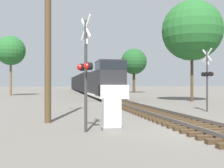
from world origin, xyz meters
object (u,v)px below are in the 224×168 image
(tree_mid_background, at_px, (11,51))
(freight_train, at_px, (85,83))
(crossing_signal_far, at_px, (207,76))
(relay_cabinet, at_px, (112,114))
(utility_pole, at_px, (48,21))
(tree_deep_background, at_px, (134,62))
(crossing_signal_near, at_px, (85,68))
(tree_far_right, at_px, (192,31))

(tree_mid_background, bearing_deg, freight_train, 45.14)
(crossing_signal_far, height_order, relay_cabinet, crossing_signal_far)
(freight_train, xyz_separation_m, utility_pole, (-6.41, -45.61, 2.93))
(crossing_signal_far, xyz_separation_m, tree_deep_background, (6.18, 38.91, 4.33))
(crossing_signal_near, height_order, tree_mid_background, tree_mid_background)
(freight_train, xyz_separation_m, relay_cabinet, (-3.73, -48.22, -1.44))
(freight_train, height_order, crossing_signal_far, freight_train)
(crossing_signal_far, bearing_deg, tree_far_right, -33.51)
(tree_mid_background, bearing_deg, utility_pole, -77.45)
(relay_cabinet, bearing_deg, tree_deep_background, 72.44)
(tree_far_right, bearing_deg, freight_train, 104.49)
(relay_cabinet, xyz_separation_m, tree_deep_background, (14.12, 44.60, 6.17))
(crossing_signal_far, relative_size, tree_deep_background, 0.45)
(freight_train, relative_size, tree_far_right, 5.85)
(crossing_signal_near, bearing_deg, tree_far_right, 122.65)
(tree_mid_background, relative_size, tree_deep_background, 1.01)
(relay_cabinet, xyz_separation_m, tree_far_right, (12.17, 15.59, 7.10))
(freight_train, relative_size, tree_mid_background, 6.60)
(relay_cabinet, bearing_deg, tree_mid_background, 105.80)
(freight_train, distance_m, tree_far_right, 34.18)
(freight_train, xyz_separation_m, tree_far_right, (8.44, -32.63, 5.67))
(tree_far_right, bearing_deg, utility_pole, -138.84)
(freight_train, relative_size, relay_cabinet, 48.74)
(relay_cabinet, distance_m, tree_far_right, 21.01)
(crossing_signal_far, height_order, utility_pole, utility_pole)
(crossing_signal_far, height_order, tree_mid_background, tree_mid_background)
(utility_pole, bearing_deg, freight_train, 82.00)
(crossing_signal_far, xyz_separation_m, tree_far_right, (4.23, 9.89, 5.26))
(crossing_signal_far, xyz_separation_m, tree_mid_background, (-17.73, 28.93, 4.87))
(freight_train, distance_m, tree_deep_background, 11.98)
(relay_cabinet, bearing_deg, crossing_signal_near, -166.08)
(utility_pole, bearing_deg, crossing_signal_far, 16.19)
(crossing_signal_near, xyz_separation_m, tree_far_right, (13.29, 15.87, 5.22))
(crossing_signal_far, bearing_deg, utility_pole, 95.85)
(crossing_signal_far, distance_m, relay_cabinet, 9.94)
(relay_cabinet, relative_size, tree_deep_background, 0.14)
(tree_deep_background, bearing_deg, tree_mid_background, -157.36)
(utility_pole, height_order, tree_deep_background, utility_pole)
(tree_far_right, distance_m, tree_mid_background, 29.07)
(freight_train, relative_size, tree_deep_background, 6.66)
(utility_pole, distance_m, tree_deep_background, 45.26)
(utility_pole, xyz_separation_m, tree_far_right, (14.84, 12.98, 2.74))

